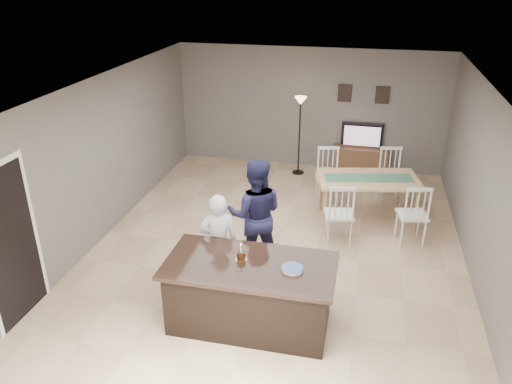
% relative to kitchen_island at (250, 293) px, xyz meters
% --- Properties ---
extents(floor, '(8.00, 8.00, 0.00)m').
position_rel_kitchen_island_xyz_m(floor, '(0.00, 1.80, -0.45)').
color(floor, tan).
rests_on(floor, ground).
extents(room_shell, '(8.00, 8.00, 8.00)m').
position_rel_kitchen_island_xyz_m(room_shell, '(0.00, 1.80, 1.22)').
color(room_shell, slate).
rests_on(room_shell, floor).
extents(kitchen_island, '(2.15, 1.10, 0.90)m').
position_rel_kitchen_island_xyz_m(kitchen_island, '(0.00, 0.00, 0.00)').
color(kitchen_island, black).
rests_on(kitchen_island, floor).
extents(tv_console, '(1.20, 0.40, 0.60)m').
position_rel_kitchen_island_xyz_m(tv_console, '(1.20, 5.57, -0.15)').
color(tv_console, brown).
rests_on(tv_console, floor).
extents(television, '(0.91, 0.12, 0.53)m').
position_rel_kitchen_island_xyz_m(television, '(1.20, 5.64, 0.41)').
color(television, black).
rests_on(television, tv_console).
extents(tv_screen_glow, '(0.78, 0.00, 0.78)m').
position_rel_kitchen_island_xyz_m(tv_screen_glow, '(1.20, 5.56, 0.42)').
color(tv_screen_glow, '#ED581A').
rests_on(tv_screen_glow, tv_console).
extents(picture_frames, '(1.10, 0.02, 0.38)m').
position_rel_kitchen_island_xyz_m(picture_frames, '(1.15, 5.78, 1.30)').
color(picture_frames, black).
rests_on(picture_frames, room_shell).
extents(doorway, '(0.00, 2.10, 2.65)m').
position_rel_kitchen_island_xyz_m(doorway, '(-2.99, -0.50, 0.80)').
color(doorway, black).
rests_on(doorway, floor).
extents(woman, '(0.63, 0.52, 1.49)m').
position_rel_kitchen_island_xyz_m(woman, '(-0.62, 0.66, 0.29)').
color(woman, silver).
rests_on(woman, floor).
extents(man, '(0.97, 0.81, 1.77)m').
position_rel_kitchen_island_xyz_m(man, '(-0.24, 1.35, 0.43)').
color(man, '#1B1B3C').
rests_on(man, floor).
extents(birthday_cake, '(0.15, 0.15, 0.23)m').
position_rel_kitchen_island_xyz_m(birthday_cake, '(-0.14, 0.08, 0.50)').
color(birthday_cake, gold).
rests_on(birthday_cake, kitchen_island).
extents(plate_stack, '(0.27, 0.27, 0.04)m').
position_rel_kitchen_island_xyz_m(plate_stack, '(0.54, -0.02, 0.47)').
color(plate_stack, white).
rests_on(plate_stack, kitchen_island).
extents(dining_table, '(2.06, 2.30, 1.08)m').
position_rel_kitchen_island_xyz_m(dining_table, '(1.39, 3.29, 0.23)').
color(dining_table, tan).
rests_on(dining_table, floor).
extents(floor_lamp, '(0.26, 0.26, 1.74)m').
position_rel_kitchen_island_xyz_m(floor_lamp, '(-0.14, 5.26, 0.90)').
color(floor_lamp, black).
rests_on(floor_lamp, floor).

